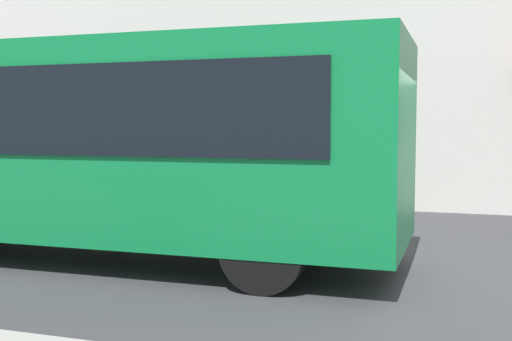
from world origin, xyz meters
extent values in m
plane|color=#38383A|center=(0.00, 0.00, 0.00)|extent=(60.00, 60.00, 0.00)
cube|color=#0F7238|center=(4.92, 0.05, 1.70)|extent=(9.00, 2.50, 2.60)
cube|color=black|center=(4.92, 1.31, 2.10)|extent=(7.60, 0.06, 1.10)
cylinder|color=black|center=(1.92, -1.05, 0.50)|extent=(1.00, 0.28, 1.00)
cylinder|color=black|center=(1.92, 1.15, 0.50)|extent=(1.00, 0.28, 1.00)
camera|label=1|loc=(-0.23, 7.84, 1.92)|focal=44.00mm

